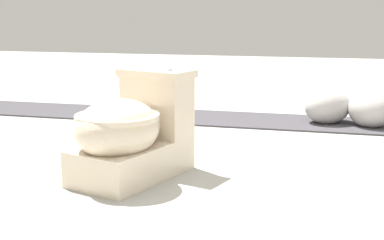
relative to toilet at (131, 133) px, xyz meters
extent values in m
plane|color=#A8A59E|center=(-0.15, 0.02, -0.22)|extent=(14.00, 14.00, 0.00)
cube|color=#423F44|center=(-1.50, 0.52, -0.21)|extent=(0.56, 8.00, 0.01)
cube|color=beige|center=(0.00, 0.00, -0.14)|extent=(0.68, 0.51, 0.17)
ellipsoid|color=beige|center=(0.09, -0.03, 0.04)|extent=(0.53, 0.48, 0.28)
cylinder|color=beige|center=(0.09, -0.03, 0.10)|extent=(0.49, 0.49, 0.03)
cube|color=beige|center=(-0.20, 0.07, 0.10)|extent=(0.28, 0.38, 0.30)
cube|color=beige|center=(-0.20, 0.07, 0.27)|extent=(0.31, 0.41, 0.04)
cylinder|color=silver|center=(-0.18, 0.14, 0.29)|extent=(0.02, 0.02, 0.01)
ellipsoid|color=#B7B2AD|center=(-1.53, 0.91, -0.10)|extent=(0.42, 0.44, 0.25)
ellipsoid|color=#B7B2AD|center=(-1.47, 1.20, -0.09)|extent=(0.41, 0.41, 0.25)
camera|label=1|loc=(2.34, 0.90, 0.58)|focal=50.00mm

